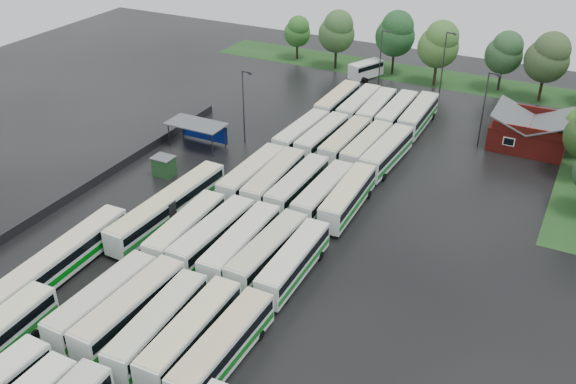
% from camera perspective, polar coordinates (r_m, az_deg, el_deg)
% --- Properties ---
extents(ground, '(160.00, 160.00, 0.00)m').
position_cam_1_polar(ground, '(67.42, -6.20, -5.97)').
color(ground, black).
rests_on(ground, ground).
extents(brick_building, '(10.07, 8.60, 5.39)m').
position_cam_1_polar(brick_building, '(95.77, 20.61, 4.82)').
color(brick_building, maroon).
rests_on(brick_building, ground).
extents(wash_shed, '(8.20, 4.20, 3.58)m').
position_cam_1_polar(wash_shed, '(90.37, -8.01, 5.82)').
color(wash_shed, '#2D2D30').
rests_on(wash_shed, ground).
extents(utility_hut, '(2.70, 2.20, 2.62)m').
position_cam_1_polar(utility_hut, '(83.76, -10.97, 2.29)').
color(utility_hut, '#1D451F').
rests_on(utility_hut, ground).
extents(grass_strip_north, '(80.00, 10.00, 0.01)m').
position_cam_1_polar(grass_strip_north, '(120.32, 11.72, 10.10)').
color(grass_strip_north, '#193E15').
rests_on(grass_strip_north, ground).
extents(west_fence, '(0.10, 50.00, 1.20)m').
position_cam_1_polar(west_fence, '(84.65, -16.03, 1.38)').
color(west_fence, '#2D2D30').
rests_on(west_fence, ground).
extents(bus_r1c0, '(2.92, 12.37, 3.43)m').
position_cam_1_polar(bus_r1c0, '(61.10, -16.12, -9.24)').
color(bus_r1c0, silver).
rests_on(bus_r1c0, ground).
extents(bus_r1c1, '(2.99, 12.75, 3.53)m').
position_cam_1_polar(bus_r1c1, '(59.52, -13.80, -9.99)').
color(bus_r1c1, silver).
rests_on(bus_r1c1, ground).
extents(bus_r1c2, '(3.21, 12.45, 3.43)m').
position_cam_1_polar(bus_r1c2, '(57.40, -11.45, -11.45)').
color(bus_r1c2, silver).
rests_on(bus_r1c2, ground).
extents(bus_r1c3, '(2.89, 12.57, 3.49)m').
position_cam_1_polar(bus_r1c3, '(56.01, -8.62, -12.32)').
color(bus_r1c3, silver).
rests_on(bus_r1c3, ground).
extents(bus_r1c4, '(2.75, 12.63, 3.51)m').
position_cam_1_polar(bus_r1c4, '(54.44, -5.78, -13.56)').
color(bus_r1c4, silver).
rests_on(bus_r1c4, ground).
extents(bus_r2c0, '(3.09, 12.40, 3.43)m').
position_cam_1_polar(bus_r2c0, '(69.18, -9.05, -3.28)').
color(bus_r2c0, silver).
rests_on(bus_r2c0, ground).
extents(bus_r2c1, '(3.03, 12.63, 3.49)m').
position_cam_1_polar(bus_r2c1, '(67.72, -6.69, -3.84)').
color(bus_r2c1, silver).
rests_on(bus_r2c1, ground).
extents(bus_r2c2, '(3.00, 12.82, 3.55)m').
position_cam_1_polar(bus_r2c2, '(66.02, -4.20, -4.65)').
color(bus_r2c2, silver).
rests_on(bus_r2c2, ground).
extents(bus_r2c3, '(3.02, 12.46, 3.45)m').
position_cam_1_polar(bus_r2c3, '(64.93, -1.81, -5.29)').
color(bus_r2c3, silver).
rests_on(bus_r2c3, ground).
extents(bus_r2c4, '(2.84, 12.18, 3.38)m').
position_cam_1_polar(bus_r2c4, '(63.53, 0.53, -6.20)').
color(bus_r2c4, silver).
rests_on(bus_r2c4, ground).
extents(bus_r3c0, '(2.79, 12.68, 3.52)m').
position_cam_1_polar(bus_r3c0, '(78.90, -3.17, 1.53)').
color(bus_r3c0, silver).
rests_on(bus_r3c0, ground).
extents(bus_r3c1, '(3.14, 12.75, 3.52)m').
position_cam_1_polar(bus_r3c1, '(77.74, -1.23, 1.11)').
color(bus_r3c1, silver).
rests_on(bus_r3c1, ground).
extents(bus_r3c2, '(2.72, 12.28, 3.41)m').
position_cam_1_polar(bus_r3c2, '(76.52, 0.87, 0.57)').
color(bus_r3c2, silver).
rests_on(bus_r3c2, ground).
extents(bus_r3c3, '(2.70, 12.31, 3.42)m').
position_cam_1_polar(bus_r3c3, '(75.02, 3.17, -0.11)').
color(bus_r3c3, silver).
rests_on(bus_r3c3, ground).
extents(bus_r3c4, '(3.11, 12.55, 3.47)m').
position_cam_1_polar(bus_r3c4, '(74.43, 5.35, -0.44)').
color(bus_r3c4, silver).
rests_on(bus_r3c4, ground).
extents(bus_r4c0, '(3.06, 12.27, 3.39)m').
position_cam_1_polar(bus_r4c0, '(89.89, 1.20, 5.20)').
color(bus_r4c0, silver).
rests_on(bus_r4c0, ground).
extents(bus_r4c1, '(2.95, 12.24, 3.39)m').
position_cam_1_polar(bus_r4c1, '(88.92, 3.05, 4.88)').
color(bus_r4c1, silver).
rests_on(bus_r4c1, ground).
extents(bus_r4c2, '(2.80, 12.34, 3.42)m').
position_cam_1_polar(bus_r4c2, '(87.72, 5.10, 4.45)').
color(bus_r4c2, silver).
rests_on(bus_r4c2, ground).
extents(bus_r4c3, '(2.97, 12.33, 3.41)m').
position_cam_1_polar(bus_r4c3, '(86.65, 7.01, 4.00)').
color(bus_r4c3, silver).
rests_on(bus_r4c3, ground).
extents(bus_r4c4, '(3.20, 12.80, 3.54)m').
position_cam_1_polar(bus_r4c4, '(85.38, 8.77, 3.51)').
color(bus_r4c4, silver).
rests_on(bus_r4c4, ground).
extents(bus_r5c0, '(2.69, 12.38, 3.44)m').
position_cam_1_polar(bus_r5c0, '(101.13, 4.42, 8.00)').
color(bus_r5c0, silver).
rests_on(bus_r5c0, ground).
extents(bus_r5c1, '(2.67, 12.32, 3.43)m').
position_cam_1_polar(bus_r5c1, '(99.95, 6.31, 7.63)').
color(bus_r5c1, silver).
rests_on(bus_r5c1, ground).
extents(bus_r5c2, '(2.99, 12.20, 3.37)m').
position_cam_1_polar(bus_r5c2, '(99.02, 7.87, 7.30)').
color(bus_r5c2, silver).
rests_on(bus_r5c2, ground).
extents(bus_r5c3, '(2.72, 12.53, 3.49)m').
position_cam_1_polar(bus_r5c3, '(98.00, 9.63, 6.95)').
color(bus_r5c3, silver).
rests_on(bus_r5c3, ground).
extents(bus_r5c4, '(2.94, 12.79, 3.55)m').
position_cam_1_polar(bus_r5c4, '(97.61, 11.51, 6.69)').
color(bus_r5c4, silver).
rests_on(bus_r5c4, ground).
extents(artic_bus_west_b, '(3.27, 18.52, 3.42)m').
position_cam_1_polar(artic_bus_west_b, '(73.58, -10.56, -1.25)').
color(artic_bus_west_b, silver).
rests_on(artic_bus_west_b, ground).
extents(artic_bus_west_c, '(3.10, 18.27, 3.38)m').
position_cam_1_polar(artic_bus_west_c, '(67.39, -19.70, -5.86)').
color(artic_bus_west_c, silver).
rests_on(artic_bus_west_c, ground).
extents(minibus, '(4.95, 7.03, 2.89)m').
position_cam_1_polar(minibus, '(117.19, 6.94, 10.80)').
color(minibus, white).
rests_on(minibus, ground).
extents(tree_north_0, '(5.09, 5.09, 8.44)m').
position_cam_1_polar(tree_north_0, '(125.56, 0.86, 14.11)').
color(tree_north_0, black).
rests_on(tree_north_0, ground).
extents(tree_north_1, '(6.61, 6.61, 10.95)m').
position_cam_1_polar(tree_north_1, '(119.86, 4.39, 14.08)').
color(tree_north_1, black).
rests_on(tree_north_1, ground).
extents(tree_north_2, '(7.01, 7.01, 11.60)m').
position_cam_1_polar(tree_north_2, '(118.14, 9.57, 13.75)').
color(tree_north_2, black).
rests_on(tree_north_2, ground).
extents(tree_north_3, '(6.95, 6.95, 11.51)m').
position_cam_1_polar(tree_north_3, '(113.56, 13.32, 12.69)').
color(tree_north_3, '#372C1D').
rests_on(tree_north_3, ground).
extents(tree_north_4, '(6.23, 6.23, 10.32)m').
position_cam_1_polar(tree_north_4, '(114.65, 18.74, 11.69)').
color(tree_north_4, '#31251B').
rests_on(tree_north_4, ground).
extents(tree_north_5, '(7.03, 7.03, 11.65)m').
position_cam_1_polar(tree_north_5, '(111.55, 22.14, 11.06)').
color(tree_north_5, '#332112').
rests_on(tree_north_5, ground).
extents(lamp_post_ne, '(1.66, 0.32, 10.75)m').
position_cam_1_polar(lamp_post_ne, '(92.29, 17.13, 7.48)').
color(lamp_post_ne, '#2D2D30').
rests_on(lamp_post_ne, ground).
extents(lamp_post_nw, '(1.64, 0.32, 10.65)m').
position_cam_1_polar(lamp_post_nw, '(89.43, -3.91, 8.01)').
color(lamp_post_nw, '#2D2D30').
rests_on(lamp_post_nw, ground).
extents(lamp_post_back_w, '(1.51, 0.29, 9.80)m').
position_cam_1_polar(lamp_post_back_w, '(112.09, 8.29, 12.03)').
color(lamp_post_back_w, '#2D2D30').
rests_on(lamp_post_back_w, ground).
extents(lamp_post_back_e, '(1.69, 0.33, 10.98)m').
position_cam_1_polar(lamp_post_back_e, '(108.65, 13.73, 11.31)').
color(lamp_post_back_e, '#2D2D30').
rests_on(lamp_post_back_e, ground).
extents(puddle_0, '(5.02, 5.02, 0.01)m').
position_cam_1_polar(puddle_0, '(56.87, -15.36, -15.10)').
color(puddle_0, black).
rests_on(puddle_0, ground).
extents(puddle_2, '(7.90, 7.90, 0.01)m').
position_cam_1_polar(puddle_2, '(71.83, -9.62, -3.77)').
color(puddle_2, black).
rests_on(puddle_2, ground).
extents(puddle_3, '(2.99, 2.99, 0.01)m').
position_cam_1_polar(puddle_3, '(64.84, -2.75, -7.44)').
color(puddle_3, black).
rests_on(puddle_3, ground).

